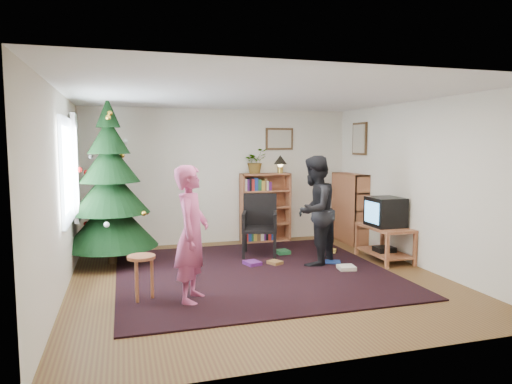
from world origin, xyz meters
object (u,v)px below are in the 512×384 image
object	(u,v)px
bookshelf_right	(350,207)
crt_tv	(385,212)
stool	(141,266)
tv_stand	(385,240)
picture_back	(279,139)
bookshelf_back	(265,207)
christmas_tree	(110,196)
armchair	(258,222)
person_standing	(192,234)
table_lamp	(280,161)
person_by_chair	(314,211)
picture_right	(360,139)
potted_plant	(255,161)

from	to	relation	value
bookshelf_right	crt_tv	world-z (taller)	bookshelf_right
stool	tv_stand	bearing A→B (deg)	12.91
picture_back	bookshelf_back	bearing A→B (deg)	-157.39
picture_back	christmas_tree	distance (m)	3.40
crt_tv	armchair	xyz separation A→B (m)	(-1.85, 0.89, -0.23)
picture_back	christmas_tree	size ratio (longest dim) A/B	0.21
picture_back	person_standing	world-z (taller)	picture_back
bookshelf_right	table_lamp	world-z (taller)	table_lamp
bookshelf_right	person_by_chair	world-z (taller)	person_by_chair
crt_tv	picture_back	bearing A→B (deg)	117.41
christmas_tree	bookshelf_right	bearing A→B (deg)	5.38
picture_right	person_standing	distance (m)	4.38
picture_right	person_standing	size ratio (longest dim) A/B	0.37
picture_right	person_standing	world-z (taller)	picture_right
picture_right	bookshelf_right	distance (m)	1.30
stool	picture_right	bearing A→B (deg)	28.49
christmas_tree	armchair	xyz separation A→B (m)	(2.33, -0.12, -0.51)
armchair	bookshelf_right	bearing A→B (deg)	33.26
tv_stand	person_standing	bearing A→B (deg)	-161.93
tv_stand	picture_right	bearing A→B (deg)	79.17
christmas_tree	bookshelf_right	size ratio (longest dim) A/B	1.97
christmas_tree	potted_plant	xyz separation A→B (m)	(2.58, 0.92, 0.47)
potted_plant	table_lamp	world-z (taller)	potted_plant
person_by_chair	crt_tv	bearing A→B (deg)	134.00
christmas_tree	bookshelf_back	xyz separation A→B (m)	(2.78, 0.92, -0.40)
bookshelf_right	table_lamp	bearing A→B (deg)	67.16
picture_back	stool	xyz separation A→B (m)	(-2.74, -2.93, -1.53)
bookshelf_back	potted_plant	distance (m)	0.89
stool	person_by_chair	size ratio (longest dim) A/B	0.33
armchair	crt_tv	bearing A→B (deg)	-7.24
stool	person_standing	xyz separation A→B (m)	(0.57, -0.18, 0.38)
picture_right	christmas_tree	xyz separation A→B (m)	(-4.43, -0.33, -0.88)
bookshelf_right	potted_plant	bearing A→B (deg)	73.39
christmas_tree	potted_plant	distance (m)	2.78
picture_right	table_lamp	size ratio (longest dim) A/B	1.76
picture_back	table_lamp	xyz separation A→B (m)	(-0.02, -0.14, -0.42)
picture_right	christmas_tree	distance (m)	4.53
picture_right	person_by_chair	world-z (taller)	picture_right
bookshelf_back	tv_stand	world-z (taller)	bookshelf_back
bookshelf_back	crt_tv	world-z (taller)	bookshelf_back
crt_tv	armchair	world-z (taller)	armchair
crt_tv	armchair	size ratio (longest dim) A/B	0.52
christmas_tree	potted_plant	bearing A→B (deg)	19.52
christmas_tree	person_by_chair	distance (m)	3.14
picture_right	bookshelf_right	xyz separation A→B (m)	(-0.14, 0.08, -1.29)
crt_tv	christmas_tree	bearing A→B (deg)	166.45
person_by_chair	tv_stand	bearing A→B (deg)	134.01
picture_right	armchair	world-z (taller)	picture_right
stool	potted_plant	xyz separation A→B (m)	(2.22, 2.80, 1.11)
picture_back	person_standing	xyz separation A→B (m)	(-2.17, -3.11, -1.14)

